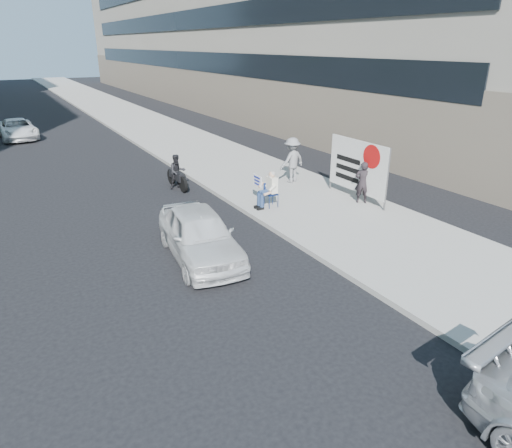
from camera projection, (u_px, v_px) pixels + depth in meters
ground at (286, 281)px, 11.52m from camera, size 160.00×160.00×0.00m
near_sidewalk at (168, 135)px, 29.46m from camera, size 5.00×120.00×0.15m
seated_protester at (268, 187)px, 16.02m from camera, size 0.83×1.12×1.31m
jogger at (292, 160)px, 18.88m from camera, size 1.31×0.89×1.87m
pedestrian_woman at (363, 182)px, 16.46m from camera, size 0.66×0.63×1.52m
protest_banner at (358, 166)px, 16.67m from camera, size 0.08×3.06×2.20m
white_sedan_near at (200, 235)px, 12.51m from camera, size 2.13×4.29×1.41m
white_sedan_far at (17, 129)px, 28.44m from camera, size 2.27×4.50×1.22m
motorcycle at (177, 173)px, 18.64m from camera, size 0.70×2.04×1.42m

